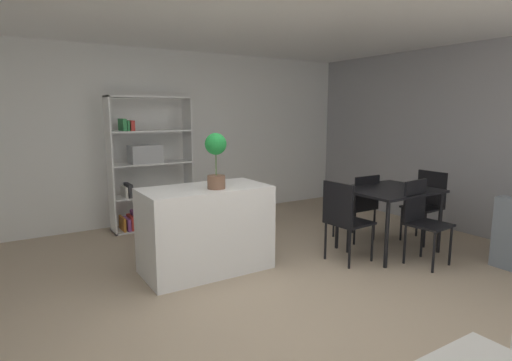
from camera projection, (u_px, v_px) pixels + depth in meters
ground_plane at (267, 297)px, 3.83m from camera, size 9.90×9.90×0.00m
back_partition at (151, 137)px, 6.31m from camera, size 7.19×0.06×2.64m
right_partition_gray at (490, 141)px, 5.47m from camera, size 0.06×6.51×2.64m
kitchen_island at (206, 229)px, 4.42m from camera, size 1.34×0.70×0.92m
potted_plant_on_island at (216, 156)px, 4.21m from camera, size 0.22×0.22×0.58m
open_bookshelf at (146, 164)px, 5.96m from camera, size 1.18×0.35×1.92m
dining_table at (389, 195)px, 5.02m from camera, size 1.07×0.90×0.78m
dining_chair_far at (360, 202)px, 5.44m from camera, size 0.42×0.46×0.89m
dining_chair_window_side at (427, 200)px, 5.43m from camera, size 0.42×0.42×0.93m
dining_chair_island_side at (344, 216)px, 4.64m from camera, size 0.47×0.46×0.93m
dining_chair_near at (422, 215)px, 4.64m from camera, size 0.45×0.45×0.94m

